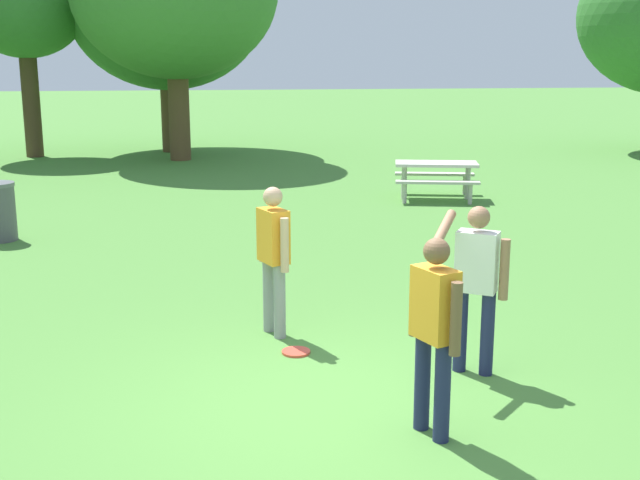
% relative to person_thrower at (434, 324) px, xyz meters
% --- Properties ---
extents(ground_plane, '(120.00, 120.00, 0.00)m').
position_rel_person_thrower_xyz_m(ground_plane, '(-0.81, 0.60, -0.94)').
color(ground_plane, '#4C8438').
extents(person_thrower, '(0.35, 0.57, 1.64)m').
position_rel_person_thrower_xyz_m(person_thrower, '(0.00, 0.00, 0.00)').
color(person_thrower, '#1E234C').
rests_on(person_thrower, ground).
extents(person_catcher, '(0.35, 0.57, 1.64)m').
position_rel_person_thrower_xyz_m(person_catcher, '(-1.07, 2.59, 0.00)').
color(person_catcher, gray).
rests_on(person_catcher, ground).
extents(person_bystander, '(0.82, 0.56, 1.64)m').
position_rel_person_thrower_xyz_m(person_bystander, '(0.74, 1.22, 0.02)').
color(person_bystander, '#1E234C').
rests_on(person_bystander, ground).
extents(frisbee, '(0.30, 0.30, 0.03)m').
position_rel_person_thrower_xyz_m(frisbee, '(-0.89, 1.98, -0.93)').
color(frisbee, '#E04733').
rests_on(frisbee, ground).
extents(picnic_table_far, '(1.96, 1.75, 0.77)m').
position_rel_person_thrower_xyz_m(picnic_table_far, '(2.97, 10.60, -0.38)').
color(picnic_table_far, beige).
rests_on(picnic_table_far, ground).
extents(tree_far_right, '(3.42, 3.42, 5.73)m').
position_rel_person_thrower_xyz_m(tree_far_right, '(-6.81, 19.04, 3.27)').
color(tree_far_right, '#4C3823').
rests_on(tree_far_right, ground).
extents(tree_slender_mid, '(5.91, 5.91, 6.89)m').
position_rel_person_thrower_xyz_m(tree_slender_mid, '(-2.86, 19.80, 3.42)').
color(tree_slender_mid, brown).
rests_on(tree_slender_mid, ground).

